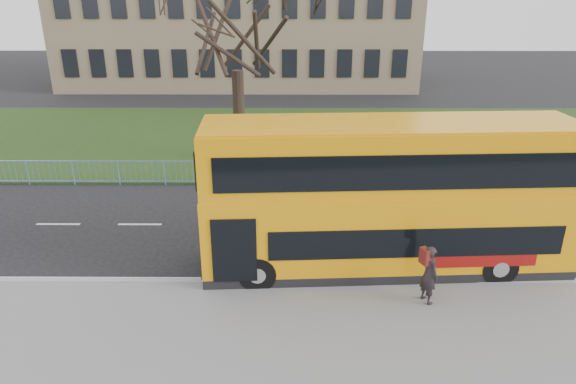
# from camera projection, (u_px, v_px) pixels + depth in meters

# --- Properties ---
(ground) EXTENTS (120.00, 120.00, 0.00)m
(ground) POSITION_uv_depth(u_px,v_px,m) (306.00, 258.00, 16.40)
(ground) COLOR black
(ground) RESTS_ON ground
(kerb) EXTENTS (80.00, 0.20, 0.14)m
(kerb) POSITION_uv_depth(u_px,v_px,m) (307.00, 282.00, 14.93)
(kerb) COLOR #979799
(kerb) RESTS_ON ground
(grass_verge) EXTENTS (80.00, 15.40, 0.08)m
(grass_verge) POSITION_uv_depth(u_px,v_px,m) (299.00, 137.00, 29.68)
(grass_verge) COLOR #193513
(grass_verge) RESTS_ON ground
(guard_railing) EXTENTS (40.00, 0.12, 1.10)m
(guard_railing) POSITION_uv_depth(u_px,v_px,m) (302.00, 173.00, 22.34)
(guard_railing) COLOR #759AD0
(guard_railing) RESTS_ON ground
(bare_tree) EXTENTS (7.32, 7.32, 10.46)m
(bare_tree) POSITION_uv_depth(u_px,v_px,m) (237.00, 52.00, 23.77)
(bare_tree) COLOR black
(bare_tree) RESTS_ON grass_verge
(civic_building) EXTENTS (30.00, 15.00, 14.00)m
(civic_building) POSITION_uv_depth(u_px,v_px,m) (241.00, 1.00, 46.40)
(civic_building) COLOR #836D53
(civic_building) RESTS_ON ground
(yellow_bus) EXTENTS (10.89, 3.14, 4.51)m
(yellow_bus) POSITION_uv_depth(u_px,v_px,m) (387.00, 194.00, 15.02)
(yellow_bus) COLOR #F69C0A
(yellow_bus) RESTS_ON ground
(pedestrian) EXTENTS (0.60, 0.71, 1.66)m
(pedestrian) POSITION_uv_depth(u_px,v_px,m) (429.00, 274.00, 13.63)
(pedestrian) COLOR black
(pedestrian) RESTS_ON pavement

